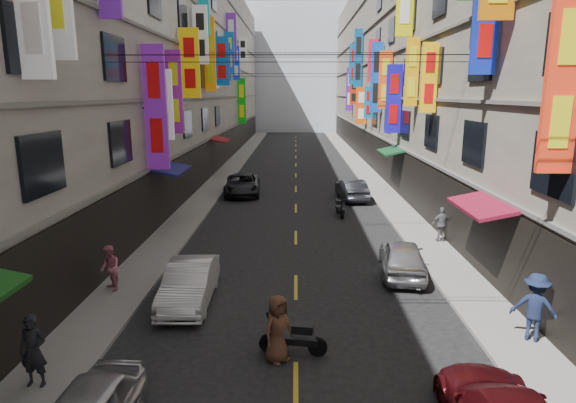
{
  "coord_description": "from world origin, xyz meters",
  "views": [
    {
      "loc": [
        -0.02,
        2.05,
        6.67
      ],
      "look_at": [
        -0.17,
        11.15,
        4.64
      ],
      "focal_mm": 30.0,
      "sensor_mm": 36.0,
      "label": 1
    }
  ],
  "objects_px": {
    "scooter_far_right": "(340,208)",
    "car_right_far": "(352,190)",
    "pedestrian_lfar": "(110,268)",
    "pedestrian_crossing": "(278,329)",
    "car_right_mid": "(402,257)",
    "pedestrian_rfar": "(442,224)",
    "pedestrian_rnear": "(535,307)",
    "car_left_mid": "(189,283)",
    "scooter_crossing": "(294,338)",
    "car_left_far": "(242,185)",
    "pedestrian_lnear": "(33,351)"
  },
  "relations": [
    {
      "from": "pedestrian_lnear",
      "to": "pedestrian_lfar",
      "type": "bearing_deg",
      "value": 95.29
    },
    {
      "from": "pedestrian_lfar",
      "to": "car_right_far",
      "type": "bearing_deg",
      "value": 110.72
    },
    {
      "from": "car_right_mid",
      "to": "car_left_mid",
      "type": "bearing_deg",
      "value": 26.59
    },
    {
      "from": "car_right_mid",
      "to": "pedestrian_rfar",
      "type": "bearing_deg",
      "value": -116.82
    },
    {
      "from": "car_left_far",
      "to": "car_right_far",
      "type": "xyz_separation_m",
      "value": [
        7.21,
        -1.52,
        -0.02
      ]
    },
    {
      "from": "car_right_far",
      "to": "pedestrian_crossing",
      "type": "relative_size",
      "value": 2.29
    },
    {
      "from": "scooter_crossing",
      "to": "pedestrian_lfar",
      "type": "distance_m",
      "value": 7.33
    },
    {
      "from": "scooter_far_right",
      "to": "pedestrian_rfar",
      "type": "bearing_deg",
      "value": 123.68
    },
    {
      "from": "scooter_crossing",
      "to": "car_right_far",
      "type": "bearing_deg",
      "value": -2.59
    },
    {
      "from": "car_left_far",
      "to": "pedestrian_crossing",
      "type": "height_order",
      "value": "pedestrian_crossing"
    },
    {
      "from": "pedestrian_lnear",
      "to": "pedestrian_rnear",
      "type": "bearing_deg",
      "value": 12.37
    },
    {
      "from": "car_right_mid",
      "to": "pedestrian_lnear",
      "type": "xyz_separation_m",
      "value": [
        -9.96,
        -7.43,
        0.3
      ]
    },
    {
      "from": "pedestrian_rnear",
      "to": "car_left_far",
      "type": "bearing_deg",
      "value": -34.31
    },
    {
      "from": "scooter_far_right",
      "to": "pedestrian_lfar",
      "type": "relative_size",
      "value": 1.14
    },
    {
      "from": "car_right_mid",
      "to": "pedestrian_rnear",
      "type": "height_order",
      "value": "pedestrian_rnear"
    },
    {
      "from": "car_right_mid",
      "to": "scooter_crossing",
      "type": "bearing_deg",
      "value": 62.22
    },
    {
      "from": "car_left_far",
      "to": "pedestrian_rfar",
      "type": "height_order",
      "value": "pedestrian_rfar"
    },
    {
      "from": "car_right_mid",
      "to": "pedestrian_rfar",
      "type": "relative_size",
      "value": 2.5
    },
    {
      "from": "car_left_mid",
      "to": "pedestrian_crossing",
      "type": "bearing_deg",
      "value": -50.48
    },
    {
      "from": "pedestrian_rnear",
      "to": "pedestrian_crossing",
      "type": "height_order",
      "value": "pedestrian_rnear"
    },
    {
      "from": "scooter_crossing",
      "to": "scooter_far_right",
      "type": "relative_size",
      "value": 1.0
    },
    {
      "from": "pedestrian_rnear",
      "to": "car_right_mid",
      "type": "bearing_deg",
      "value": -35.68
    },
    {
      "from": "scooter_crossing",
      "to": "car_left_far",
      "type": "height_order",
      "value": "car_left_far"
    },
    {
      "from": "pedestrian_lnear",
      "to": "pedestrian_lfar",
      "type": "xyz_separation_m",
      "value": [
        -0.33,
        5.46,
        -0.07
      ]
    },
    {
      "from": "car_right_far",
      "to": "pedestrian_rnear",
      "type": "height_order",
      "value": "pedestrian_rnear"
    },
    {
      "from": "scooter_crossing",
      "to": "pedestrian_rnear",
      "type": "bearing_deg",
      "value": -75.98
    },
    {
      "from": "car_left_far",
      "to": "pedestrian_rnear",
      "type": "xyz_separation_m",
      "value": [
        10.07,
        -19.82,
        0.38
      ]
    },
    {
      "from": "scooter_crossing",
      "to": "car_right_far",
      "type": "relative_size",
      "value": 0.44
    },
    {
      "from": "scooter_far_right",
      "to": "car_left_mid",
      "type": "bearing_deg",
      "value": 57.55
    },
    {
      "from": "scooter_crossing",
      "to": "pedestrian_lnear",
      "type": "xyz_separation_m",
      "value": [
        -5.92,
        -1.66,
        0.54
      ]
    },
    {
      "from": "car_left_mid",
      "to": "car_right_mid",
      "type": "xyz_separation_m",
      "value": [
        7.46,
        2.62,
        0.01
      ]
    },
    {
      "from": "car_right_mid",
      "to": "scooter_far_right",
      "type": "bearing_deg",
      "value": -73.02
    },
    {
      "from": "pedestrian_rnear",
      "to": "pedestrian_crossing",
      "type": "bearing_deg",
      "value": 36.91
    },
    {
      "from": "pedestrian_lfar",
      "to": "pedestrian_crossing",
      "type": "height_order",
      "value": "pedestrian_crossing"
    },
    {
      "from": "car_right_far",
      "to": "pedestrian_rnear",
      "type": "bearing_deg",
      "value": 92.08
    },
    {
      "from": "car_right_far",
      "to": "car_left_far",
      "type": "bearing_deg",
      "value": -18.68
    },
    {
      "from": "car_right_mid",
      "to": "pedestrian_rfar",
      "type": "xyz_separation_m",
      "value": [
        2.6,
        3.85,
        0.24
      ]
    },
    {
      "from": "scooter_far_right",
      "to": "pedestrian_rfar",
      "type": "xyz_separation_m",
      "value": [
        4.14,
        -5.11,
        0.47
      ]
    },
    {
      "from": "scooter_crossing",
      "to": "pedestrian_lfar",
      "type": "xyz_separation_m",
      "value": [
        -6.25,
        3.8,
        0.47
      ]
    },
    {
      "from": "car_right_far",
      "to": "pedestrian_crossing",
      "type": "distance_m",
      "value": 19.72
    },
    {
      "from": "car_right_far",
      "to": "pedestrian_lfar",
      "type": "bearing_deg",
      "value": 50.09
    },
    {
      "from": "scooter_far_right",
      "to": "car_left_far",
      "type": "bearing_deg",
      "value": -48.74
    },
    {
      "from": "scooter_far_right",
      "to": "pedestrian_rfar",
      "type": "distance_m",
      "value": 6.59
    },
    {
      "from": "car_right_mid",
      "to": "pedestrian_lnear",
      "type": "height_order",
      "value": "pedestrian_lnear"
    },
    {
      "from": "scooter_far_right",
      "to": "pedestrian_lfar",
      "type": "distance_m",
      "value": 14.01
    },
    {
      "from": "pedestrian_rfar",
      "to": "pedestrian_crossing",
      "type": "distance_m",
      "value": 12.21
    },
    {
      "from": "scooter_far_right",
      "to": "car_left_mid",
      "type": "height_order",
      "value": "car_left_mid"
    },
    {
      "from": "pedestrian_rnear",
      "to": "scooter_crossing",
      "type": "bearing_deg",
      "value": 34.52
    },
    {
      "from": "scooter_far_right",
      "to": "car_right_far",
      "type": "xyz_separation_m",
      "value": [
        1.13,
        4.23,
        0.23
      ]
    },
    {
      "from": "scooter_far_right",
      "to": "car_left_far",
      "type": "height_order",
      "value": "car_left_far"
    }
  ]
}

